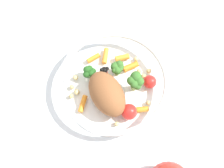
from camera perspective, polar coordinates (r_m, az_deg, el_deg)
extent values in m
plane|color=white|center=(0.61, 0.53, -1.87)|extent=(2.40, 2.40, 0.00)
cylinder|color=white|center=(0.61, 0.00, -0.70)|extent=(0.21, 0.21, 0.01)
torus|color=white|center=(0.58, 0.00, 0.60)|extent=(0.22, 0.22, 0.01)
ellipsoid|color=brown|center=(0.57, -1.01, -1.94)|extent=(0.09, 0.11, 0.06)
cylinder|color=#8EB766|center=(0.59, 4.52, -0.66)|extent=(0.01, 0.01, 0.03)
sphere|color=#386B28|center=(0.57, 5.39, 0.47)|extent=(0.02, 0.02, 0.02)
sphere|color=#386B28|center=(0.57, 4.72, 1.42)|extent=(0.02, 0.02, 0.02)
sphere|color=#386B28|center=(0.57, 3.81, 0.70)|extent=(0.02, 0.02, 0.02)
sphere|color=#386B28|center=(0.56, 4.35, -0.04)|extent=(0.02, 0.02, 0.02)
sphere|color=#386B28|center=(0.57, 5.01, -0.36)|extent=(0.02, 0.02, 0.02)
cylinder|color=#7FAD5B|center=(0.61, -4.40, 1.87)|extent=(0.01, 0.01, 0.02)
sphere|color=#23561E|center=(0.60, -3.70, 2.52)|extent=(0.01, 0.01, 0.01)
sphere|color=#23561E|center=(0.60, -4.44, 2.98)|extent=(0.01, 0.01, 0.01)
sphere|color=#23561E|center=(0.59, -4.94, 2.81)|extent=(0.02, 0.02, 0.02)
sphere|color=#23561E|center=(0.59, -5.04, 1.89)|extent=(0.01, 0.01, 0.01)
sphere|color=#23561E|center=(0.59, -4.14, 2.09)|extent=(0.01, 0.01, 0.01)
cylinder|color=#7FAD5B|center=(0.61, 1.03, 2.49)|extent=(0.01, 0.01, 0.02)
sphere|color=#386B28|center=(0.60, 1.58, 3.36)|extent=(0.02, 0.02, 0.02)
sphere|color=#386B28|center=(0.60, 1.51, 3.85)|extent=(0.02, 0.02, 0.02)
sphere|color=#386B28|center=(0.60, 0.73, 3.84)|extent=(0.01, 0.01, 0.01)
sphere|color=#386B28|center=(0.59, 0.53, 3.43)|extent=(0.02, 0.02, 0.02)
sphere|color=#386B28|center=(0.59, 0.47, 2.66)|extent=(0.01, 0.01, 0.01)
sphere|color=#386B28|center=(0.59, 1.04, 2.67)|extent=(0.02, 0.02, 0.02)
sphere|color=#386B28|center=(0.59, 1.59, 2.93)|extent=(0.01, 0.01, 0.01)
cube|color=yellow|center=(0.61, -1.46, 1.70)|extent=(0.01, 0.02, 0.00)
cylinder|color=red|center=(0.60, -1.48, 2.12)|extent=(0.01, 0.01, 0.02)
sphere|color=black|center=(0.59, -1.52, 2.72)|extent=(0.01, 0.01, 0.01)
sphere|color=black|center=(0.59, -0.97, 3.07)|extent=(0.01, 0.01, 0.01)
sphere|color=black|center=(0.59, -2.09, 2.77)|extent=(0.01, 0.01, 0.01)
cylinder|color=orange|center=(0.63, -1.07, 5.58)|extent=(0.02, 0.04, 0.01)
cylinder|color=orange|center=(0.59, -5.76, -3.88)|extent=(0.03, 0.04, 0.01)
cylinder|color=orange|center=(0.63, -3.66, 5.10)|extent=(0.03, 0.02, 0.01)
cylinder|color=orange|center=(0.62, 3.68, 3.43)|extent=(0.03, 0.02, 0.01)
cylinder|color=orange|center=(0.59, 5.48, -5.01)|extent=(0.04, 0.02, 0.01)
cylinder|color=orange|center=(0.63, 2.01, 5.19)|extent=(0.03, 0.01, 0.01)
sphere|color=red|center=(0.57, 3.36, -5.46)|extent=(0.03, 0.03, 0.03)
sphere|color=red|center=(0.60, 7.37, 0.65)|extent=(0.03, 0.03, 0.03)
sphere|color=tan|center=(0.60, -8.01, -2.36)|extent=(0.01, 0.01, 0.01)
sphere|color=#D1B775|center=(0.61, -7.17, 1.26)|extent=(0.01, 0.01, 0.01)
sphere|color=tan|center=(0.61, 6.21, 1.50)|extent=(0.01, 0.01, 0.01)
sphere|color=tan|center=(0.61, -7.86, -0.58)|extent=(0.01, 0.01, 0.01)
sphere|color=#D1B775|center=(0.62, 7.26, 2.56)|extent=(0.01, 0.01, 0.01)
sphere|color=tan|center=(0.62, 5.31, 2.58)|extent=(0.01, 0.01, 0.01)
sphere|color=tan|center=(0.59, 7.11, -3.70)|extent=(0.01, 0.01, 0.01)
sphere|color=#D1B775|center=(0.58, 0.91, -7.85)|extent=(0.01, 0.01, 0.01)
sphere|color=tan|center=(0.61, 4.76, 1.93)|extent=(0.01, 0.01, 0.01)
sphere|color=#D1B775|center=(0.63, 4.73, 4.90)|extent=(0.01, 0.01, 0.01)
sphere|color=#D1B775|center=(0.60, -6.91, -1.60)|extent=(0.01, 0.01, 0.01)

